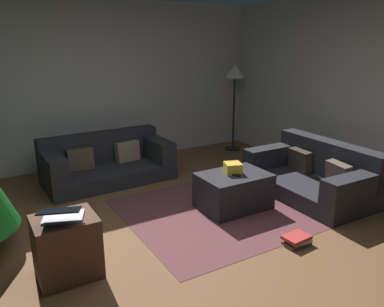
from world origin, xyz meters
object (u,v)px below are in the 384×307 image
at_px(ottoman, 233,191).
at_px(book_stack, 297,240).
at_px(gift_box, 233,168).
at_px(tv_remote, 234,175).
at_px(couch_right, 315,175).
at_px(couch_left, 106,162).
at_px(corner_lamp, 235,77).
at_px(laptop, 62,215).
at_px(side_table, 67,247).

relative_size(ottoman, book_stack, 2.94).
distance_m(gift_box, tv_remote, 0.11).
bearing_deg(book_stack, couch_right, 36.17).
xyz_separation_m(couch_right, book_stack, (-1.17, -0.86, -0.21)).
bearing_deg(couch_right, couch_left, 49.71).
relative_size(ottoman, corner_lamp, 0.53).
bearing_deg(book_stack, corner_lamp, 64.19).
distance_m(couch_right, laptop, 3.33).
distance_m(ottoman, gift_box, 0.28).
height_order(ottoman, gift_box, gift_box).
relative_size(couch_left, book_stack, 6.45).
bearing_deg(couch_left, corner_lamp, -174.08).
bearing_deg(laptop, tv_remote, 11.10).
bearing_deg(laptop, corner_lamp, 34.92).
bearing_deg(tv_remote, ottoman, 24.78).
relative_size(couch_left, side_table, 3.29).
relative_size(laptop, book_stack, 1.64).
height_order(side_table, corner_lamp, corner_lamp).
relative_size(tv_remote, laptop, 0.35).
xyz_separation_m(side_table, corner_lamp, (3.63, 2.50, 1.06)).
relative_size(gift_box, book_stack, 0.69).
bearing_deg(side_table, couch_right, 3.61).
bearing_deg(corner_lamp, couch_left, -172.18).
distance_m(ottoman, book_stack, 1.06).
distance_m(couch_left, book_stack, 2.99).
relative_size(ottoman, gift_box, 4.29).
relative_size(ottoman, side_table, 1.50).
height_order(tv_remote, book_stack, tv_remote).
height_order(gift_box, book_stack, gift_box).
relative_size(side_table, laptop, 1.20).
xyz_separation_m(couch_left, tv_remote, (0.99, -1.79, 0.18)).
relative_size(tv_remote, side_table, 0.29).
distance_m(couch_left, side_table, 2.39).
xyz_separation_m(couch_right, ottoman, (-1.20, 0.19, -0.04)).
bearing_deg(tv_remote, gift_box, 36.27).
bearing_deg(corner_lamp, laptop, -145.08).
xyz_separation_m(side_table, book_stack, (2.11, -0.65, -0.22)).
bearing_deg(ottoman, corner_lamp, 53.62).
bearing_deg(laptop, couch_left, 63.75).
bearing_deg(side_table, gift_box, 11.80).
height_order(gift_box, side_table, gift_box).
distance_m(couch_right, gift_box, 1.23).
bearing_deg(couch_right, side_table, 94.47).
height_order(couch_left, gift_box, couch_left).
distance_m(ottoman, side_table, 2.12).
height_order(ottoman, corner_lamp, corner_lamp).
height_order(couch_right, laptop, laptop).
relative_size(laptop, corner_lamp, 0.29).
bearing_deg(book_stack, gift_box, 90.82).
height_order(laptop, book_stack, laptop).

